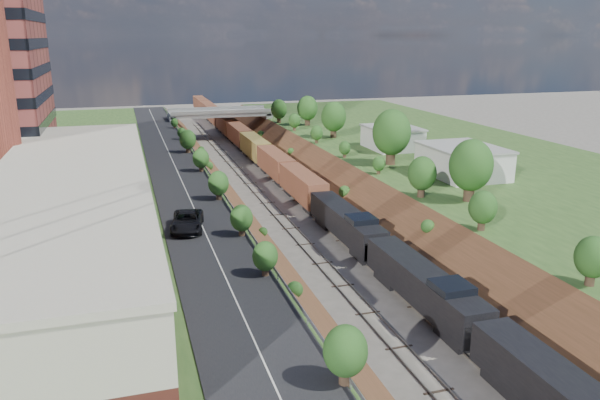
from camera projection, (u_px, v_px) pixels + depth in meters
The scene contains 16 objects.
platform_left at pixel (47, 210), 76.42m from camera, with size 44.00×180.00×5.00m, color #2F5322.
platform_right at pixel (485, 176), 94.90m from camera, with size 44.00×180.00×5.00m, color #2F5322.
embankment_left at pixel (216, 214), 83.26m from camera, with size 7.07×180.00×7.07m, color brown.
embankment_right at pixel (359, 201), 89.42m from camera, with size 7.07×180.00×7.07m, color brown.
rail_left_track at pixel (273, 208), 85.59m from camera, with size 1.58×180.00×0.18m, color gray.
rail_right_track at pixel (307, 205), 87.05m from camera, with size 1.58×180.00×0.18m, color gray.
road at pixel (182, 181), 80.63m from camera, with size 8.00×180.00×0.10m, color black.
guardrail at pixel (211, 176), 81.46m from camera, with size 0.10×171.00×0.70m.
commercial_building at pixel (72, 208), 55.94m from camera, with size 14.30×62.30×7.00m.
overpass at pixel (220, 119), 142.10m from camera, with size 24.50×8.30×7.40m.
white_building_near at pixel (462, 162), 83.66m from camera, with size 9.00×12.00×4.00m, color silver.
white_building_far at pixel (392, 139), 103.83m from camera, with size 8.00×10.00×3.60m, color silver.
tree_right_large at pixel (471, 166), 70.14m from camera, with size 5.25×5.25×7.61m.
tree_left_crest at pixel (285, 274), 44.29m from camera, with size 2.45×2.45×3.55m.
freight_train at pixel (256, 148), 117.58m from camera, with size 3.09×190.14×4.61m.
suv at pixel (187, 221), 60.16m from camera, with size 3.11×6.75×1.88m, color black.
Camera 1 is at (-22.64, -19.67, 24.46)m, focal length 35.00 mm.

